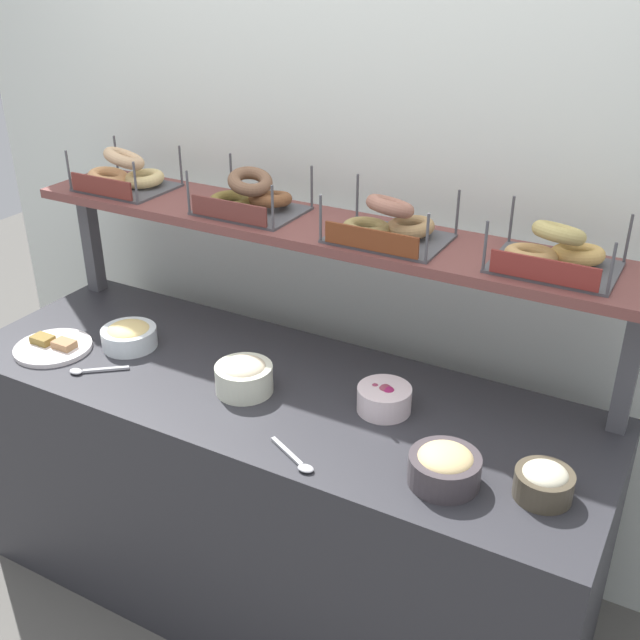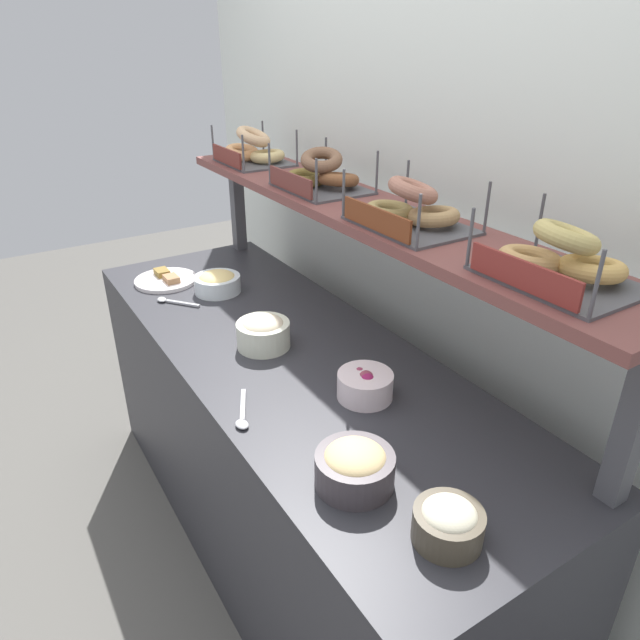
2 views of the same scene
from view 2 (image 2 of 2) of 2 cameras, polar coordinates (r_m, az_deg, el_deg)
ground_plane at (r=2.38m, az=-2.58°, el=-20.87°), size 8.00×8.00×0.00m
back_wall at (r=2.01m, az=10.69°, el=10.19°), size 3.22×0.06×2.40m
deli_counter at (r=2.08m, az=-2.83°, el=-12.98°), size 2.02×0.70×0.85m
shelf_riser_left at (r=2.67m, az=-8.21°, el=11.16°), size 0.05×0.05×0.40m
shelf_riser_right at (r=1.33m, az=28.67°, el=-9.02°), size 0.05×0.05×0.40m
upper_shelf at (r=1.82m, az=4.14°, el=10.98°), size 1.98×0.32×0.03m
bowl_potato_salad at (r=1.83m, az=-5.68°, el=-1.18°), size 0.17×0.17×0.11m
bowl_beet_salad at (r=1.59m, az=4.52°, el=-6.45°), size 0.15×0.15×0.08m
bowl_egg_salad at (r=2.26m, az=-10.20°, el=3.74°), size 0.18×0.18×0.08m
bowl_hummus at (r=1.31m, az=3.48°, el=-14.33°), size 0.18×0.18×0.10m
bowl_tuna_salad at (r=1.22m, az=12.65°, el=-19.08°), size 0.14×0.14×0.09m
serving_plate_white at (r=2.40m, az=-15.09°, el=3.92°), size 0.25×0.25×0.04m
serving_spoon_near_plate at (r=2.21m, az=-14.62°, el=1.83°), size 0.15×0.12×0.01m
serving_spoon_by_edge at (r=1.54m, az=-7.74°, el=-9.40°), size 0.17×0.09×0.01m
bagel_basket_plain at (r=2.41m, az=-6.68°, el=16.37°), size 0.30×0.26×0.15m
bagel_basket_cinnamon_raisin at (r=1.98m, az=0.04°, el=14.17°), size 0.32×0.26×0.14m
bagel_basket_everything at (r=1.60m, az=8.96°, el=10.74°), size 0.33×0.25×0.14m
bagel_basket_sesame at (r=1.31m, az=22.79°, el=5.46°), size 0.32×0.26×0.14m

